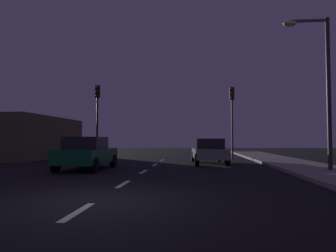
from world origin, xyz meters
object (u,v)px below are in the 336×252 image
at_px(traffic_signal_left, 97,108).
at_px(car_adjacent_lane, 87,153).
at_px(street_lamp_right, 321,78).
at_px(car_stopped_ahead, 209,151).
at_px(traffic_signal_right, 232,109).

height_order(traffic_signal_left, car_adjacent_lane, traffic_signal_left).
distance_m(traffic_signal_left, street_lamp_right, 15.26).
height_order(car_stopped_ahead, car_adjacent_lane, car_adjacent_lane).
height_order(traffic_signal_left, car_stopped_ahead, traffic_signal_left).
bearing_deg(traffic_signal_right, street_lamp_right, -73.32).
bearing_deg(street_lamp_right, traffic_signal_left, 144.52).
xyz_separation_m(car_stopped_ahead, street_lamp_right, (4.47, -4.86, 3.24)).
height_order(traffic_signal_right, car_stopped_ahead, traffic_signal_right).
bearing_deg(street_lamp_right, traffic_signal_right, 106.68).
bearing_deg(traffic_signal_left, car_stopped_ahead, -26.67).
distance_m(traffic_signal_left, car_adjacent_lane, 8.94).
bearing_deg(street_lamp_right, car_stopped_ahead, 132.60).
bearing_deg(car_adjacent_lane, street_lamp_right, -3.91).
height_order(traffic_signal_left, traffic_signal_right, traffic_signal_left).
relative_size(traffic_signal_right, street_lamp_right, 0.79).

